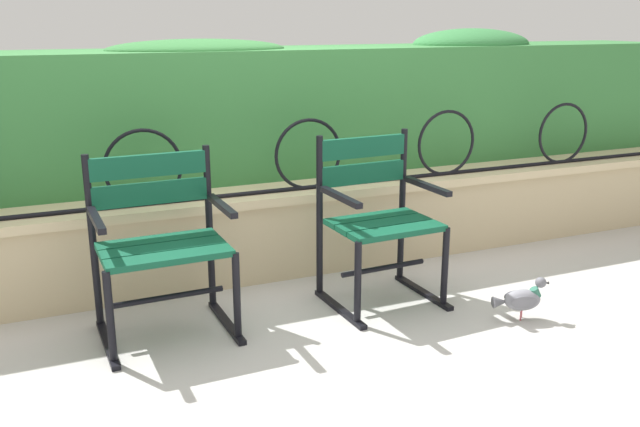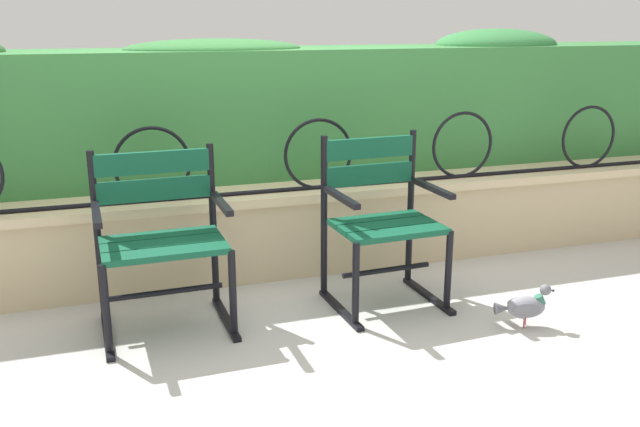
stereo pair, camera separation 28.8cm
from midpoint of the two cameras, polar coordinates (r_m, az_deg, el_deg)
The scene contains 7 objects.
ground_plane at distance 3.58m, azimuth -2.13°, elevation -8.66°, with size 60.00×60.00×0.00m, color #B7B5AF.
stone_wall at distance 4.14m, azimuth -5.88°, elevation -1.42°, with size 6.71×0.41×0.51m.
iron_arch_fence at distance 3.90m, azimuth -9.01°, elevation 3.96°, with size 6.18×0.02×0.42m.
hedge_row at distance 4.49m, azimuth -8.18°, elevation 8.72°, with size 6.58×0.69×0.90m.
park_chair_left at distance 3.41m, azimuth -15.49°, elevation -2.09°, with size 0.63×0.53×0.87m.
park_chair_right at distance 3.67m, azimuth 2.51°, elevation -0.22°, with size 0.59×0.55×0.89m.
pigeon_near_chairs at distance 3.63m, azimuth 14.17°, elevation -6.89°, with size 0.29×0.15×0.22m.
Camera 1 is at (-1.30, -2.99, 1.49)m, focal length 38.68 mm.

